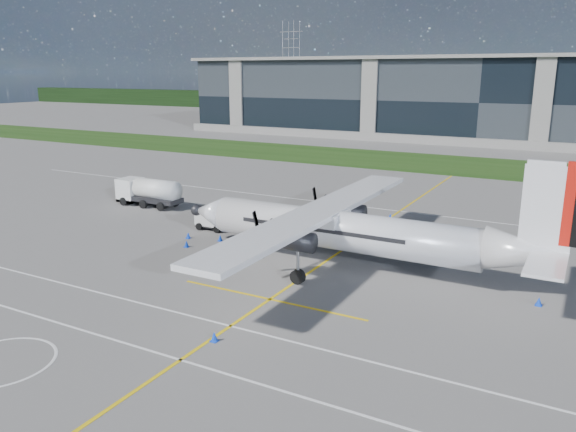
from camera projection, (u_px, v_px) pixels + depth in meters
The scene contains 17 objects.
ground at pixel (430, 173), 72.70m from camera, with size 400.00×400.00×0.00m, color #575452.
grass_strip at pixel (445, 164), 79.49m from camera, with size 400.00×18.00×0.04m, color #1A3B10.
terminal_building at pixel (489, 100), 104.81m from camera, with size 120.00×20.00×15.00m, color black.
tree_line at pixel (525, 108), 156.89m from camera, with size 400.00×6.00×6.00m, color black.
pylon_west at pixel (291, 65), 199.61m from camera, with size 9.00×4.60×30.00m, color gray, non-canonical shape.
yellow_taxiway_centerline at pixel (369, 232), 45.82m from camera, with size 0.20×70.00×0.01m, color yellow.
white_lane_line at pixel (131, 345), 26.83m from camera, with size 90.00×0.15×0.01m, color white.
turboprop_aircraft at pixel (354, 210), 36.22m from camera, with size 26.06×27.02×8.11m, color silver, non-canonical shape.
fuel_tanker_truck at pixel (145, 192), 54.57m from camera, with size 7.22×2.35×2.71m, color silver, non-canonical shape.
baggage_tug at pixel (214, 219), 46.44m from camera, with size 2.96×1.78×1.78m, color white, non-canonical shape.
ground_crew_person at pixel (222, 214), 47.40m from camera, with size 0.87×0.62×2.13m, color #F25907.
safety_cone_stbdwing at pixel (390, 216), 49.81m from camera, with size 0.36×0.36×0.50m, color #0B37C1.
safety_cone_nose_stbd at pixel (220, 238), 43.30m from camera, with size 0.36×0.36×0.50m, color #0B37C1.
safety_cone_tail at pixel (539, 301), 31.31m from camera, with size 0.36×0.36×0.50m, color #0B37C1.
safety_cone_nose_port at pixel (187, 244), 41.80m from camera, with size 0.36×0.36×0.50m, color #0B37C1.
safety_cone_portwing at pixel (214, 336), 27.16m from camera, with size 0.36×0.36×0.50m, color #0B37C1.
safety_cone_fwd at pixel (188, 235), 44.00m from camera, with size 0.36×0.36×0.50m, color #0B37C1.
Camera 1 is at (18.33, -31.83, 12.67)m, focal length 35.00 mm.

